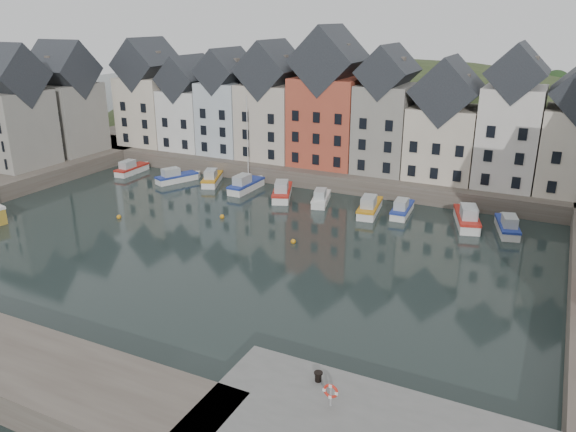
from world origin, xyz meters
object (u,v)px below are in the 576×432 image
Objects in this scene: mooring_bollard at (318,376)px; life_ring_post at (331,392)px; boat_d at (245,185)px; boat_a at (131,169)px.

life_ring_post reaches higher than mooring_bollard.
boat_d is at bearing 125.62° from mooring_bollard.
boat_d is 21.16× the size of mooring_bollard.
boat_a is 55.16m from mooring_bollard.
life_ring_post is at bearing -41.31° from boat_a.
boat_d is 44.51m from life_ring_post.
boat_a is at bearing 141.31° from mooring_bollard.
boat_d is 9.12× the size of life_ring_post.
mooring_bollard is 2.19m from life_ring_post.
boat_a is 57.26m from life_ring_post.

